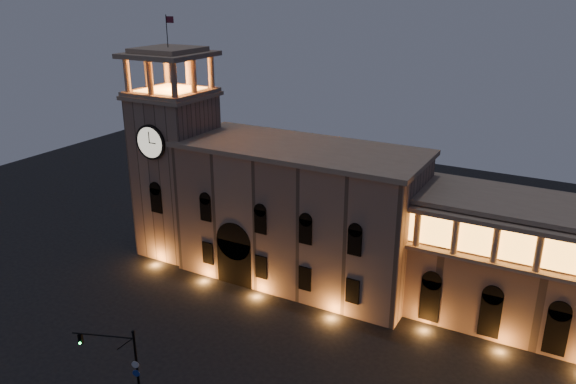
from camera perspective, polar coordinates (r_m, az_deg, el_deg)
name	(u,v)px	position (r m, az deg, el deg)	size (l,w,h in m)	color
ground	(212,376)	(58.00, -7.72, -18.00)	(160.00, 160.00, 0.00)	black
government_building	(298,214)	(70.72, 1.05, -2.22)	(30.80, 12.80, 17.60)	#8F705D
clock_tower	(176,166)	(78.49, -11.27, 2.57)	(9.80, 9.80, 32.40)	#8F705D
traffic_light	(126,367)	(53.45, -16.11, -16.70)	(5.64, 2.31, 8.15)	black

